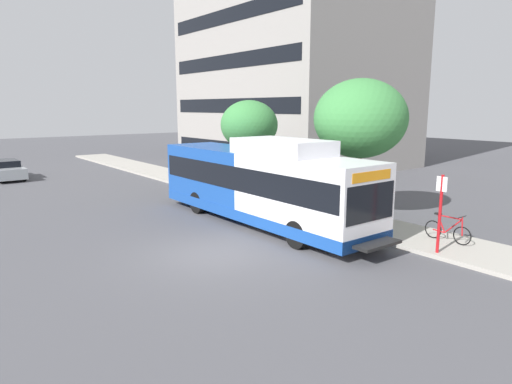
% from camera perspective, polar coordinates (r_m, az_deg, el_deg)
% --- Properties ---
extents(ground_plane, '(120.00, 120.00, 0.00)m').
position_cam_1_polar(ground_plane, '(22.33, -16.69, -2.39)').
color(ground_plane, '#4C4C51').
extents(sidewalk_curb, '(3.00, 56.00, 0.14)m').
position_cam_1_polar(sidewalk_curb, '(24.02, 0.83, -0.86)').
color(sidewalk_curb, '#A8A399').
rests_on(sidewalk_curb, ground).
extents(transit_bus, '(2.58, 12.25, 3.65)m').
position_cam_1_polar(transit_bus, '(18.93, 0.54, 1.04)').
color(transit_bus, white).
rests_on(transit_bus, ground).
extents(bus_stop_sign_pole, '(0.10, 0.36, 2.60)m').
position_cam_1_polar(bus_stop_sign_pole, '(15.83, 22.27, -1.88)').
color(bus_stop_sign_pole, red).
rests_on(bus_stop_sign_pole, sidewalk_curb).
extents(bicycle_parked, '(0.52, 1.76, 1.02)m').
position_cam_1_polar(bicycle_parked, '(17.51, 23.05, -4.44)').
color(bicycle_parked, black).
rests_on(bicycle_parked, sidewalk_curb).
extents(street_tree_near_stop, '(3.99, 3.99, 5.94)m').
position_cam_1_polar(street_tree_near_stop, '(20.07, 13.05, 8.99)').
color(street_tree_near_stop, '#4C3823').
rests_on(street_tree_near_stop, sidewalk_curb).
extents(street_tree_mid_block, '(3.24, 3.24, 5.13)m').
position_cam_1_polar(street_tree_mid_block, '(25.77, -0.87, 8.45)').
color(street_tree_mid_block, '#4C3823').
rests_on(street_tree_mid_block, sidewalk_curb).
extents(parked_car_far_lane, '(1.80, 4.50, 1.33)m').
position_cam_1_polar(parked_car_far_lane, '(35.31, -29.01, 2.48)').
color(parked_car_far_lane, '#93999E').
rests_on(parked_car_far_lane, ground).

